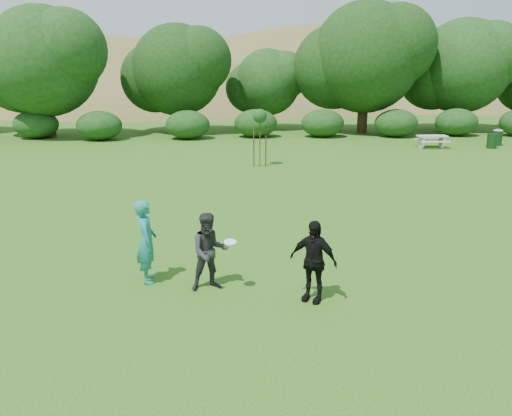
{
  "coord_description": "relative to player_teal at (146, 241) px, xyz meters",
  "views": [
    {
      "loc": [
        -0.94,
        -9.88,
        4.69
      ],
      "look_at": [
        0.0,
        3.0,
        1.1
      ],
      "focal_mm": 35.0,
      "sensor_mm": 36.0,
      "label": 1
    }
  ],
  "objects": [
    {
      "name": "tree_row",
      "position": [
        5.86,
        27.81,
        3.91
      ],
      "size": [
        53.92,
        10.38,
        9.62
      ],
      "color": "#3A2616",
      "rests_on": "ground"
    },
    {
      "name": "sapling",
      "position": [
        3.69,
        13.86,
        1.46
      ],
      "size": [
        0.7,
        0.7,
        2.85
      ],
      "color": "#3C2A17",
      "rests_on": "ground"
    },
    {
      "name": "player_black",
      "position": [
        3.57,
        -1.24,
        -0.08
      ],
      "size": [
        1.1,
        0.92,
        1.76
      ],
      "primitive_type": "imported",
      "rotation": [
        0.0,
        0.0,
        -0.58
      ],
      "color": "black",
      "rests_on": "ground"
    },
    {
      "name": "ground",
      "position": [
        2.63,
        -0.87,
        -0.96
      ],
      "size": [
        120.0,
        120.0,
        0.0
      ],
      "primitive_type": "plane",
      "color": "#19470C",
      "rests_on": "ground"
    },
    {
      "name": "player_grey",
      "position": [
        1.43,
        -0.5,
        -0.09
      ],
      "size": [
        0.97,
        0.83,
        1.74
      ],
      "primitive_type": "imported",
      "rotation": [
        0.0,
        0.0,
        0.22
      ],
      "color": "#27282A",
      "rests_on": "ground"
    },
    {
      "name": "player_teal",
      "position": [
        0.0,
        0.0,
        0.0
      ],
      "size": [
        0.59,
        0.78,
        1.92
      ],
      "primitive_type": "imported",
      "rotation": [
        0.0,
        0.0,
        1.76
      ],
      "color": "#1B7C74",
      "rests_on": "ground"
    },
    {
      "name": "trash_can_lidded",
      "position": [
        19.41,
        19.9,
        -0.42
      ],
      "size": [
        0.6,
        0.6,
        1.05
      ],
      "color": "#123317",
      "rests_on": "ground"
    },
    {
      "name": "picnic_table",
      "position": [
        14.85,
        19.3,
        -0.44
      ],
      "size": [
        1.8,
        1.48,
        0.76
      ],
      "color": "#B3AEA5",
      "rests_on": "ground"
    },
    {
      "name": "trash_can_near",
      "position": [
        18.46,
        18.82,
        -0.51
      ],
      "size": [
        0.6,
        0.6,
        0.9
      ],
      "primitive_type": "cylinder",
      "color": "black",
      "rests_on": "ground"
    },
    {
      "name": "frisbee",
      "position": [
        1.88,
        -0.73,
        0.19
      ],
      "size": [
        0.27,
        0.27,
        0.08
      ],
      "color": "white",
      "rests_on": "ground"
    },
    {
      "name": "hillside",
      "position": [
        2.08,
        67.58,
        -12.93
      ],
      "size": [
        150.0,
        72.0,
        52.0
      ],
      "color": "olive",
      "rests_on": "ground"
    }
  ]
}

